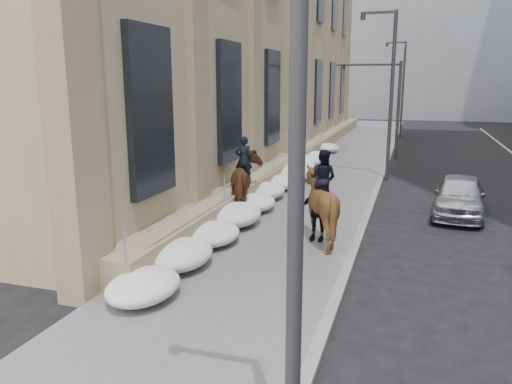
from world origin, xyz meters
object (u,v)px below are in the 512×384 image
Objects in this scene: mounted_horse_left at (247,181)px; pedestrian at (317,211)px; mounted_horse_right at (320,203)px; car_silver at (459,195)px.

pedestrian is (3.07, -2.59, -0.24)m from mounted_horse_left.
mounted_horse_right is at bearing 122.15° from mounted_horse_left.
pedestrian reaches higher than car_silver.
mounted_horse_left is at bearing -27.02° from mounted_horse_right.
mounted_horse_left is 0.65× the size of car_silver.
mounted_horse_right reaches higher than car_silver.
mounted_horse_left reaches higher than car_silver.
pedestrian is at bearing -126.54° from car_silver.
mounted_horse_left reaches higher than pedestrian.
car_silver is (4.32, 4.80, -0.28)m from pedestrian.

